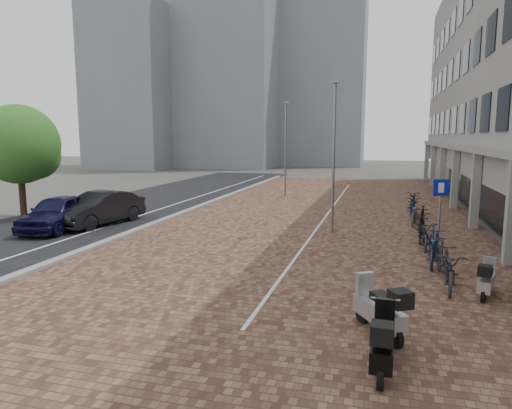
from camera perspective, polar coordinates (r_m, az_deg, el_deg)
The scene contains 17 objects.
ground at distance 13.21m, azimuth -7.06°, elevation -9.30°, with size 140.00×140.00×0.00m, color #474442.
plaza_brick at distance 24.11m, azimuth 8.42°, elevation -1.20°, with size 14.50×42.00×0.04m, color brown.
street_asphalt at distance 27.67m, azimuth -14.80°, elevation -0.17°, with size 8.00×50.00×0.03m, color black.
curb at distance 25.93m, azimuth -7.34°, elevation -0.37°, with size 0.35×42.00×0.14m, color gray.
lane_line at distance 26.72m, azimuth -11.10°, elevation -0.30°, with size 0.12×44.00×0.00m, color white.
parking_line at distance 24.08m, azimuth 8.89°, elevation -1.16°, with size 0.10×30.00×0.00m, color white.
bg_towers at distance 64.29m, azimuth -2.20°, elevation 17.34°, with size 33.00×23.00×32.00m.
car_navy at distance 21.59m, azimuth -23.47°, elevation -0.94°, with size 1.78×4.43×1.51m, color black.
car_dark at distance 22.12m, azimuth -18.90°, elevation -0.47°, with size 1.61×4.62×1.52m, color black.
scooter_front at distance 12.99m, azimuth 26.77°, elevation -8.24°, with size 0.44×1.40×0.96m, color #B3B3B8, non-canonical shape.
scooter_mid at distance 8.42m, azimuth 15.51°, elevation -15.99°, with size 0.52×1.66×1.14m, color black, non-canonical shape.
scooter_back at distance 9.79m, azimuth 15.07°, elevation -12.30°, with size 0.54×1.72×1.18m, color #A3A4A8, non-canonical shape.
parking_sign at distance 16.37m, azimuth 21.93°, elevation -0.02°, with size 0.51×0.26×2.62m.
lamp_near at distance 19.25m, azimuth 9.63°, elevation 5.62°, with size 0.12×0.12×6.21m, color gray.
lamp_far at distance 30.74m, azimuth 3.70°, elevation 6.75°, with size 0.12×0.12×6.22m, color gray.
street_tree at distance 25.04m, azimuth -27.10°, elevation 6.42°, with size 3.82×3.82×5.55m.
bike_row at distance 19.88m, azimuth 19.94°, elevation -2.18°, with size 1.26×15.83×1.05m.
Camera 1 is at (4.88, -11.60, 4.01)m, focal length 32.14 mm.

